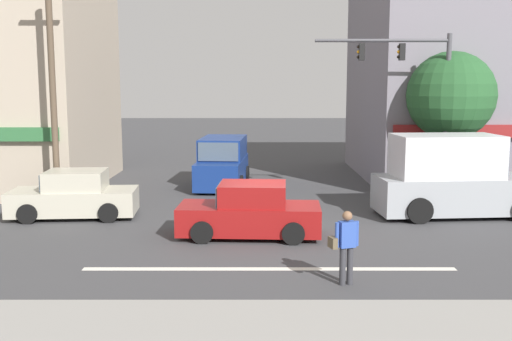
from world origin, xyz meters
The scene contains 12 objects.
ground_plane centered at (0.00, 0.00, 0.00)m, with size 120.00×120.00×0.00m, color #3D3D3F.
lane_marking_stripe centered at (0.00, -3.50, 0.00)m, with size 9.00×0.24×0.01m, color silver.
building_right_corner centered at (10.04, 10.95, 4.92)m, with size 10.63×10.66×9.84m.
street_tree centered at (7.02, 5.22, 3.96)m, with size 3.32×3.32×5.64m.
utility_pole_near_left centered at (-7.27, 3.18, 4.13)m, with size 1.40×0.22×7.96m.
utility_pole_far_right centered at (7.42, 6.55, 4.52)m, with size 1.40×0.22×8.74m.
traffic_light_mast centered at (5.61, 4.37, 4.18)m, with size 4.89×0.26×6.20m.
sedan_waiting_far centered at (-0.50, -0.40, 0.71)m, with size 4.18×2.03×1.58m.
van_approaching_near centered at (-1.77, 8.28, 1.01)m, with size 2.30×4.72×2.11m.
box_truck_crossing_rightbound centered at (6.34, 2.35, 1.25)m, with size 5.74×2.58×2.75m.
sedan_parked_curbside centered at (-6.37, 2.12, 0.71)m, with size 4.21×2.09×1.58m.
pedestrian_foreground_with_bag centered at (1.65, -4.63, 0.95)m, with size 0.69×0.37×1.67m.
Camera 1 is at (-0.32, -17.42, 4.43)m, focal length 42.00 mm.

